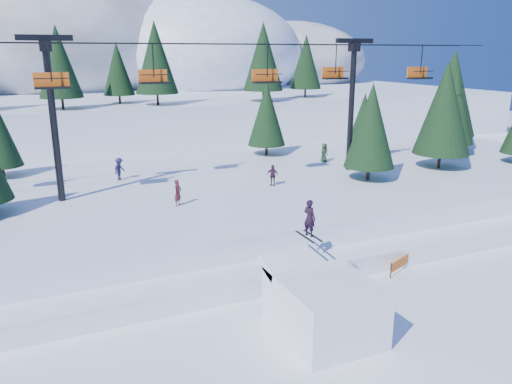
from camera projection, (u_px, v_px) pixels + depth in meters
name	position (u px, v px, depth m)	size (l,w,h in m)	color
ground	(326.00, 347.00, 20.64)	(160.00, 160.00, 0.00)	white
mid_shelf	(196.00, 203.00, 36.16)	(70.00, 22.00, 2.50)	white
berm	(250.00, 263.00, 27.54)	(70.00, 6.00, 1.10)	white
mountain_ridge	(63.00, 66.00, 80.67)	(119.00, 60.14, 26.46)	white
jump_kicker	(322.00, 303.00, 21.46)	(3.74, 5.09, 5.60)	white
chairlift	(218.00, 89.00, 34.72)	(46.00, 3.21, 10.28)	black
conifer_stand	(232.00, 120.00, 36.51)	(60.11, 17.16, 9.61)	black
distant_skiers	(152.00, 179.00, 34.33)	(28.39, 9.06, 1.85)	#3A243C
banner_near	(403.00, 261.00, 27.76)	(2.63, 1.17, 0.90)	black
banner_far	(403.00, 246.00, 29.91)	(2.74, 0.88, 0.90)	black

